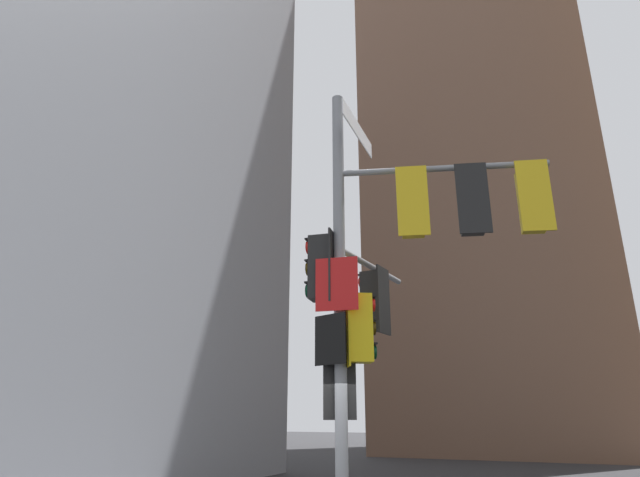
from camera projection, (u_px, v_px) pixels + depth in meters
building_mid_block at (474, 83)px, 39.19m from camera, size 13.53×13.53×50.78m
signal_pole_assembly at (389, 275)px, 8.17m from camera, size 3.69×3.21×7.22m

